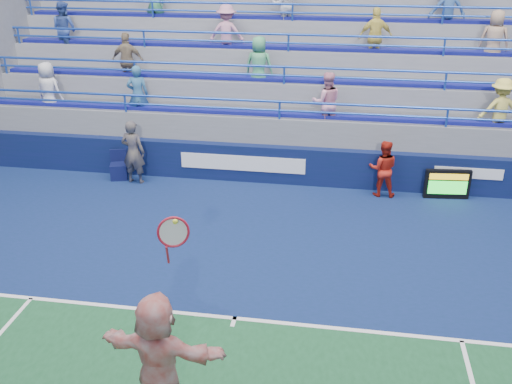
% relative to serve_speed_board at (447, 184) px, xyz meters
% --- Properties ---
extents(ground, '(120.00, 120.00, 0.00)m').
position_rel_serve_speed_board_xyz_m(ground, '(-4.65, -6.14, -0.42)').
color(ground, '#333538').
extents(sponsor_wall, '(18.00, 0.32, 1.10)m').
position_rel_serve_speed_board_xyz_m(sponsor_wall, '(-4.65, 0.36, 0.13)').
color(sponsor_wall, '#0A193B').
rests_on(sponsor_wall, ground).
extents(bleacher_stand, '(18.00, 5.60, 6.13)m').
position_rel_serve_speed_board_xyz_m(bleacher_stand, '(-4.66, 4.13, 1.13)').
color(bleacher_stand, slate).
rests_on(bleacher_stand, ground).
extents(serve_speed_board, '(1.21, 0.24, 0.84)m').
position_rel_serve_speed_board_xyz_m(serve_speed_board, '(0.00, 0.00, 0.00)').
color(serve_speed_board, black).
rests_on(serve_speed_board, ground).
extents(judge_chair, '(0.59, 0.60, 0.84)m').
position_rel_serve_speed_board_xyz_m(judge_chair, '(-9.28, -0.07, -0.15)').
color(judge_chair, '#0C113D').
rests_on(judge_chair, ground).
extents(tennis_player, '(1.97, 0.79, 3.33)m').
position_rel_serve_speed_board_xyz_m(tennis_player, '(-5.29, -8.52, 0.62)').
color(tennis_player, white).
rests_on(tennis_player, ground).
extents(line_judge, '(0.72, 0.51, 1.87)m').
position_rel_serve_speed_board_xyz_m(line_judge, '(-8.71, -0.28, 0.51)').
color(line_judge, '#131735').
rests_on(line_judge, ground).
extents(ball_girl, '(0.78, 0.61, 1.58)m').
position_rel_serve_speed_board_xyz_m(ball_girl, '(-1.74, -0.06, 0.37)').
color(ball_girl, '#AF2114').
rests_on(ball_girl, ground).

